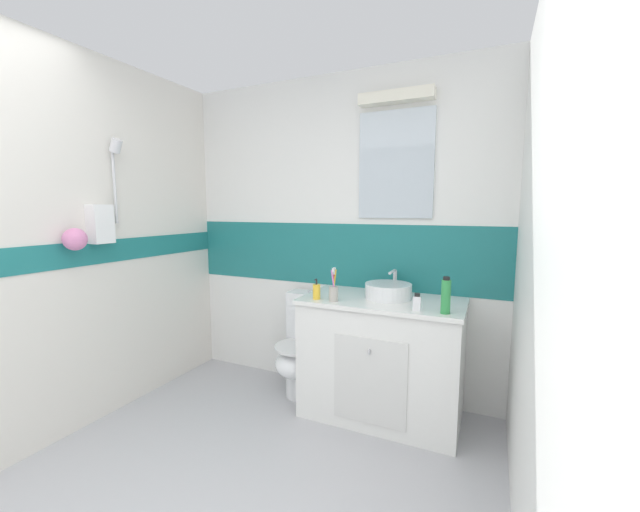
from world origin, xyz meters
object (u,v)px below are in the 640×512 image
object	(u,v)px
toilet	(303,348)
soap_dispenser	(317,291)
sink_basin	(388,290)
toothbrush_cup	(334,292)
shampoo_bottle_tall	(446,296)
perfume_flask_small	(417,302)

from	to	relation	value
toilet	soap_dispenser	world-z (taller)	soap_dispenser
sink_basin	toothbrush_cup	distance (m)	0.39
sink_basin	soap_dispenser	xyz separation A→B (m)	(-0.44, -0.24, -0.00)
soap_dispenser	sink_basin	bearing A→B (deg)	28.08
sink_basin	shampoo_bottle_tall	xyz separation A→B (m)	(0.41, -0.25, 0.05)
sink_basin	toilet	bearing A→B (deg)	178.51
shampoo_bottle_tall	perfume_flask_small	bearing A→B (deg)	179.84
toothbrush_cup	perfume_flask_small	size ratio (longest dim) A/B	2.12
toothbrush_cup	shampoo_bottle_tall	bearing A→B (deg)	-0.82
shampoo_bottle_tall	toilet	bearing A→B (deg)	166.27
toilet	sink_basin	bearing A→B (deg)	-1.49
sink_basin	shampoo_bottle_tall	world-z (taller)	shampoo_bottle_tall
sink_basin	perfume_flask_small	size ratio (longest dim) A/B	3.39
toilet	shampoo_bottle_tall	xyz separation A→B (m)	(1.09, -0.27, 0.58)
toilet	shampoo_bottle_tall	world-z (taller)	shampoo_bottle_tall
soap_dispenser	perfume_flask_small	size ratio (longest dim) A/B	1.33
sink_basin	toothbrush_cup	size ratio (longest dim) A/B	1.60
toilet	soap_dispenser	size ratio (longest dim) A/B	5.66
toilet	perfume_flask_small	world-z (taller)	perfume_flask_small
toilet	soap_dispenser	bearing A→B (deg)	-47.06
sink_basin	soap_dispenser	distance (m)	0.50
sink_basin	perfume_flask_small	bearing A→B (deg)	-45.61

